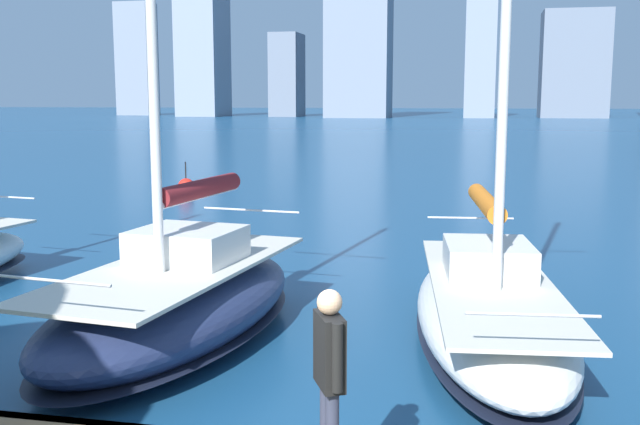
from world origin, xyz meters
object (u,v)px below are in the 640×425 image
at_px(sailboat_orange, 490,306).
at_px(channel_buoy, 186,186).
at_px(sailboat_maroon, 178,301).
at_px(person_black_shirt, 329,363).

distance_m(sailboat_orange, channel_buoy, 21.34).
xyz_separation_m(sailboat_orange, channel_buoy, (12.39, -17.37, -0.29)).
distance_m(sailboat_maroon, person_black_shirt, 6.04).
height_order(person_black_shirt, channel_buoy, person_black_shirt).
relative_size(sailboat_maroon, person_black_shirt, 5.36).
height_order(sailboat_maroon, person_black_shirt, sailboat_maroon).
relative_size(sailboat_orange, person_black_shirt, 5.92).
distance_m(sailboat_orange, person_black_shirt, 6.23).
xyz_separation_m(sailboat_orange, person_black_shirt, (1.57, 5.94, 1.01)).
height_order(sailboat_orange, person_black_shirt, sailboat_orange).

